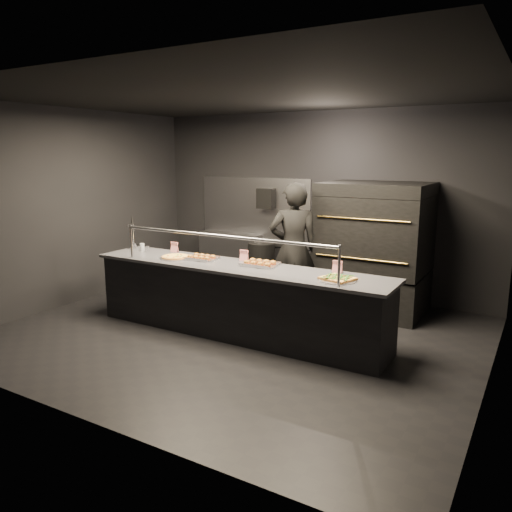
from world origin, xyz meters
name	(u,v)px	position (x,y,z in m)	size (l,w,h in m)	color
room	(236,220)	(-0.02, 0.05, 1.50)	(6.04, 6.00, 3.00)	black
service_counter	(236,300)	(0.00, 0.00, 0.46)	(4.10, 0.78, 1.37)	black
pizza_oven	(374,247)	(1.20, 1.90, 0.97)	(1.50, 1.23, 1.91)	black
prep_shelf	(231,257)	(-1.60, 2.32, 0.45)	(1.20, 0.35, 0.90)	#99999E
towel_dispenser	(266,199)	(-0.90, 2.39, 1.55)	(0.30, 0.20, 0.35)	black
fire_extinguisher	(295,229)	(-0.35, 2.40, 1.06)	(0.14, 0.14, 0.51)	#B2B2B7
beer_tap	(133,239)	(-1.95, 0.19, 1.07)	(0.13, 0.19, 0.51)	silver
round_pizza	(176,257)	(-0.95, -0.03, 0.94)	(0.43, 0.43, 0.03)	silver
slider_tray_a	(202,258)	(-0.60, 0.08, 0.94)	(0.46, 0.38, 0.06)	silver
slider_tray_b	(260,263)	(0.27, 0.15, 0.95)	(0.50, 0.41, 0.07)	silver
square_pizza	(338,279)	(1.40, -0.07, 0.94)	(0.43, 0.43, 0.05)	silver
condiment_jar	(144,248)	(-1.67, 0.11, 0.97)	(0.17, 0.07, 0.11)	silver
tent_cards	(247,256)	(-0.01, 0.28, 1.00)	(2.61, 0.04, 0.15)	white
trash_bin	(261,265)	(-0.90, 2.22, 0.40)	(0.47, 0.47, 0.79)	black
worker	(293,249)	(0.25, 1.15, 0.96)	(0.70, 0.46, 1.93)	black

